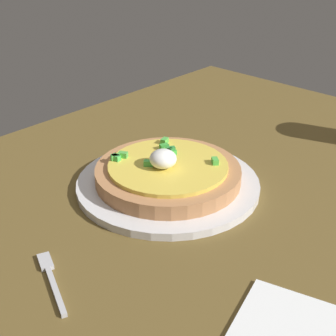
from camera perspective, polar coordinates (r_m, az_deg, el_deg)
dining_table at (r=71.13cm, az=7.33°, el=-3.17°), size 91.89×80.56×2.30cm
plate at (r=70.01cm, az=0.00°, el=-1.84°), size 25.95×25.95×1.10cm
pizza at (r=69.07cm, az=-0.03°, el=-0.48°), size 20.53×20.53×5.20cm
fork at (r=55.56cm, az=-13.44°, el=-12.20°), size 5.03×10.02×0.50cm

